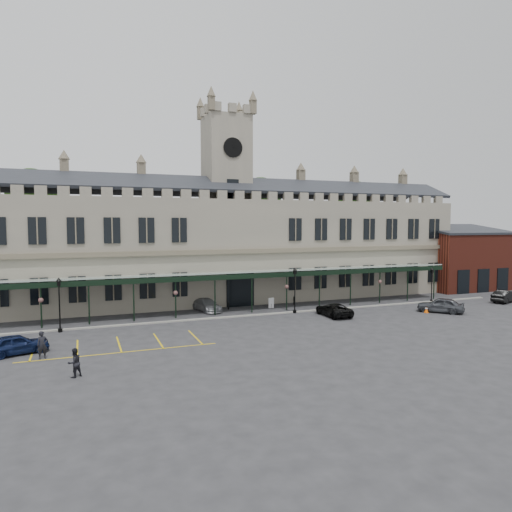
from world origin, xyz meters
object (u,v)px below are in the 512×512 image
object	(u,v)px
lamp_post_right	(432,282)
traffic_cone	(426,309)
car_van	(334,310)
station_building	(227,247)
car_left_a	(17,344)
lamp_post_left	(59,300)
person_a	(42,345)
car_taxi	(207,305)
car_right_b	(506,296)
lamp_post_mid	(295,286)
person_b	(74,363)
clock_tower	(226,192)
sign_board	(271,303)
car_right_a	(441,305)

from	to	relation	value
lamp_post_right	traffic_cone	world-z (taller)	lamp_post_right
car_van	station_building	bearing A→B (deg)	-62.34
traffic_cone	car_van	world-z (taller)	car_van
traffic_cone	car_left_a	bearing A→B (deg)	-177.47
lamp_post_left	lamp_post_right	xyz separation A→B (m)	(40.54, 0.63, -0.36)
car_left_a	person_a	xyz separation A→B (m)	(1.80, -1.80, 0.24)
lamp_post_right	car_left_a	world-z (taller)	lamp_post_right
car_taxi	car_right_b	size ratio (longest dim) A/B	1.03
lamp_post_mid	car_left_a	size ratio (longest dim) A/B	1.12
car_taxi	person_b	world-z (taller)	person_b
station_building	clock_tower	world-z (taller)	clock_tower
lamp_post_left	lamp_post_mid	xyz separation A→B (m)	(22.43, 0.36, 0.04)
lamp_post_right	car_left_a	size ratio (longest dim) A/B	0.97
car_taxi	clock_tower	bearing A→B (deg)	44.89
lamp_post_mid	sign_board	distance (m)	4.31
traffic_cone	car_right_a	xyz separation A→B (m)	(1.51, -0.41, 0.43)
sign_board	person_b	distance (m)	25.95
lamp_post_mid	car_right_b	size ratio (longest dim) A/B	1.09
car_taxi	car_right_b	world-z (taller)	car_right_b
lamp_post_right	traffic_cone	distance (m)	7.61
car_right_b	lamp_post_mid	bearing A→B (deg)	65.84
car_right_b	car_left_a	bearing A→B (deg)	76.43
car_right_a	clock_tower	bearing A→B (deg)	-82.57
lamp_post_left	lamp_post_right	world-z (taller)	lamp_post_left
car_van	clock_tower	bearing A→B (deg)	-62.49
car_van	sign_board	bearing A→B (deg)	-56.25
car_right_b	clock_tower	bearing A→B (deg)	47.97
traffic_cone	car_taxi	bearing A→B (deg)	156.64
car_right_a	person_a	world-z (taller)	person_a
lamp_post_left	car_right_b	size ratio (longest dim) A/B	1.07
car_left_a	person_b	xyz separation A→B (m)	(3.91, -6.66, 0.16)
station_building	clock_tower	size ratio (longest dim) A/B	2.42
clock_tower	car_van	xyz separation A→B (m)	(7.00, -13.54, -12.46)
traffic_cone	car_left_a	distance (m)	37.93
car_van	person_b	size ratio (longest dim) A/B	2.63
car_right_a	lamp_post_left	bearing A→B (deg)	-49.18
lamp_post_right	car_right_a	bearing A→B (deg)	-124.25
lamp_post_mid	car_left_a	bearing A→B (deg)	-165.45
lamp_post_left	person_b	size ratio (longest dim) A/B	2.65
car_left_a	station_building	bearing A→B (deg)	-69.33
lamp_post_right	person_b	distance (m)	41.50
lamp_post_right	car_right_a	world-z (taller)	lamp_post_right
sign_board	car_taxi	bearing A→B (deg)	165.56
clock_tower	person_a	xyz separation A→B (m)	(-19.20, -19.02, -12.15)
person_b	car_right_b	bearing A→B (deg)	159.52
lamp_post_mid	car_left_a	distance (m)	25.95
lamp_post_mid	traffic_cone	bearing A→B (deg)	-20.58
car_taxi	car_right_a	world-z (taller)	car_right_a
lamp_post_left	sign_board	world-z (taller)	lamp_post_left
traffic_cone	sign_board	distance (m)	16.31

